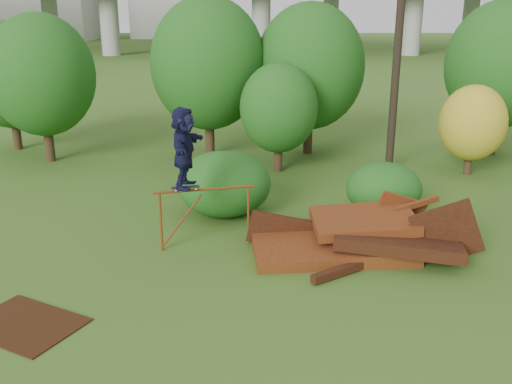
{
  "coord_description": "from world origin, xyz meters",
  "views": [
    {
      "loc": [
        -0.84,
        -10.48,
        5.69
      ],
      "look_at": [
        -0.8,
        2.0,
        1.6
      ],
      "focal_mm": 40.0,
      "sensor_mm": 36.0,
      "label": 1
    }
  ],
  "objects_px": {
    "skater": "(184,148)",
    "utility_pole": "(400,24)",
    "scrap_pile": "(356,238)",
    "flat_plate": "(25,324)"
  },
  "relations": [
    {
      "from": "skater",
      "to": "utility_pole",
      "type": "height_order",
      "value": "utility_pole"
    },
    {
      "from": "scrap_pile",
      "to": "utility_pole",
      "type": "xyz_separation_m",
      "value": [
        2.47,
        7.37,
        4.76
      ]
    },
    {
      "from": "skater",
      "to": "flat_plate",
      "type": "height_order",
      "value": "skater"
    },
    {
      "from": "flat_plate",
      "to": "utility_pole",
      "type": "height_order",
      "value": "utility_pole"
    },
    {
      "from": "scrap_pile",
      "to": "flat_plate",
      "type": "bearing_deg",
      "value": -153.68
    },
    {
      "from": "skater",
      "to": "utility_pole",
      "type": "xyz_separation_m",
      "value": [
        6.57,
        7.16,
        2.56
      ]
    },
    {
      "from": "scrap_pile",
      "to": "flat_plate",
      "type": "distance_m",
      "value": 7.55
    },
    {
      "from": "flat_plate",
      "to": "utility_pole",
      "type": "distance_m",
      "value": 15.04
    },
    {
      "from": "skater",
      "to": "flat_plate",
      "type": "distance_m",
      "value": 5.12
    },
    {
      "from": "utility_pole",
      "to": "scrap_pile",
      "type": "bearing_deg",
      "value": -108.55
    }
  ]
}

